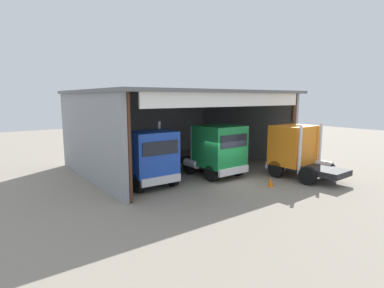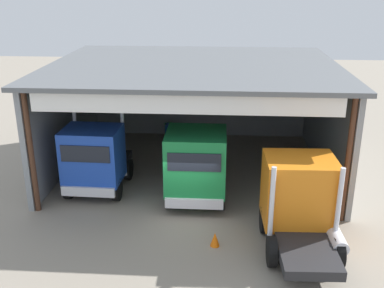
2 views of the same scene
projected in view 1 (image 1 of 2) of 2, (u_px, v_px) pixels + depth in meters
The scene contains 8 objects.
ground_plane at pixel (229, 182), 18.75m from camera, with size 80.00×80.00×0.00m, color gray.
workshop_shed at pixel (172, 114), 23.23m from camera, with size 14.14×11.53×5.62m.
truck_blue_center_left_bay at pixel (149, 158), 17.57m from camera, with size 2.74×4.83×3.71m.
truck_green_left_bay at pixel (217, 149), 19.87m from camera, with size 2.75×4.76×3.37m.
truck_orange_center_bay at pixel (297, 150), 19.73m from camera, with size 2.85×4.74×3.52m.
oil_drum at pixel (129, 154), 25.68m from camera, with size 0.58×0.58×0.87m, color #197233.
tool_cart at pixel (134, 154), 25.42m from camera, with size 0.90×0.60×1.00m, color #1E59A5.
traffic_cone at pixel (271, 182), 17.74m from camera, with size 0.36×0.36×0.56m, color orange.
Camera 1 is at (-12.72, -13.19, 5.14)m, focal length 28.45 mm.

